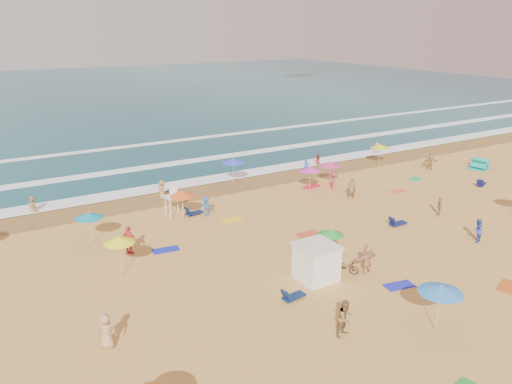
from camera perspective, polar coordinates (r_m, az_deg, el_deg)
ground at (r=34.96m, az=6.55°, el=-4.74°), size 220.00×220.00×0.00m
ocean at (r=112.02m, az=-20.64°, el=10.32°), size 220.00×140.00×0.18m
wet_sand at (r=44.87m, az=-3.06°, el=0.68°), size 220.00×220.00×0.00m
surf_foam at (r=52.51m, az=-7.56°, el=3.31°), size 200.00×18.70×0.05m
cabana at (r=28.60m, az=6.90°, el=-8.06°), size 2.00×2.00×2.00m
cabana_roof at (r=28.14m, az=6.98°, el=-6.13°), size 2.20×2.20×0.12m
bicycle at (r=29.75m, az=10.16°, el=-8.39°), size 1.43×1.58×0.83m
lifeguard_stand at (r=38.02m, az=-9.36°, el=-1.23°), size 1.20×1.20×2.10m
beach_umbrellas at (r=32.58m, az=4.26°, el=-2.36°), size 55.11×29.95×0.71m
loungers at (r=37.63m, az=18.87°, el=-3.66°), size 59.86×19.64×0.34m
towels at (r=33.37m, az=7.41°, el=-5.92°), size 44.94×25.51×0.03m
popup_tents at (r=48.62m, az=26.27°, el=0.89°), size 10.96×12.69×1.20m
beachgoers at (r=37.79m, az=4.93°, el=-1.58°), size 46.33×25.51×2.14m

